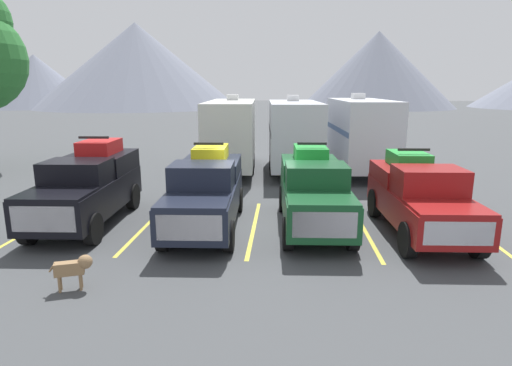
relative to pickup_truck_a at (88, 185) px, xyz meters
The scene contains 15 objects.
ground_plane 5.52m from the pickup_truck_a, ahead, with size 240.00×240.00×0.00m, color #3F4244.
pickup_truck_a is the anchor object (origin of this frame).
pickup_truck_b 3.88m from the pickup_truck_a, ahead, with size 2.23×5.62×2.57m.
pickup_truck_c 7.23m from the pickup_truck_a, ahead, with size 2.19×5.43×2.57m.
pickup_truck_d 10.37m from the pickup_truck_a, ahead, with size 2.25×5.34×2.46m.
lot_stripe_a 1.96m from the pickup_truck_a, behind, with size 0.12×5.50×0.01m, color gold.
lot_stripe_b 2.30m from the pickup_truck_a, ahead, with size 0.12×5.50×0.01m, color gold.
lot_stripe_c 5.52m from the pickup_truck_a, ahead, with size 0.12×5.50×0.01m, color gold.
lot_stripe_d 8.92m from the pickup_truck_a, ahead, with size 0.12×5.50×0.01m, color gold.
lot_stripe_e 12.34m from the pickup_truck_a, ahead, with size 0.12×5.50×0.01m, color gold.
camper_trailer_a 9.74m from the pickup_truck_a, 68.34° to the left, with size 2.70×8.98×3.91m.
camper_trailer_b 11.05m from the pickup_truck_a, 52.01° to the left, with size 2.74×7.82×3.89m.
camper_trailer_c 13.36m from the pickup_truck_a, 40.66° to the left, with size 2.77×7.85×3.99m.
dog 5.08m from the pickup_truck_a, 68.88° to the right, with size 0.87×0.47×0.77m.
mountain_ridge 77.61m from the pickup_truck_a, 88.32° to the left, with size 135.45×41.55×16.89m.
Camera 1 is at (0.91, -13.20, 4.36)m, focal length 30.18 mm.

